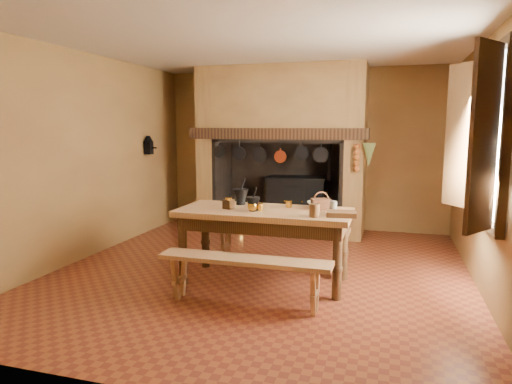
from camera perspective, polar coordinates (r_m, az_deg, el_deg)
floor at (r=5.81m, az=0.66°, el=-9.89°), size 5.50×5.50×0.00m
ceiling at (r=5.62m, az=0.71°, el=18.41°), size 5.50×5.50×0.00m
back_wall at (r=8.22m, az=5.97°, el=5.32°), size 5.00×0.02×2.80m
wall_left at (r=6.67m, az=-20.50°, el=4.20°), size 0.02×5.50×2.80m
wall_right at (r=5.42m, az=27.06°, el=3.03°), size 0.02×5.50×2.80m
wall_front at (r=3.01m, az=-13.84°, el=0.25°), size 5.00×0.02×2.80m
chimney_breast at (r=7.84m, az=3.24°, el=8.23°), size 2.95×0.96×2.80m
iron_range at (r=8.03m, az=5.18°, el=-1.32°), size 1.12×0.55×1.60m
hearth_pans at (r=8.14m, az=-2.17°, el=-3.95°), size 0.51×0.62×0.20m
hanging_pans at (r=7.38m, az=2.01°, el=4.73°), size 1.92×0.29×0.27m
onion_string at (r=7.14m, az=12.45°, el=4.19°), size 0.12×0.10×0.46m
herb_bunch at (r=7.13m, az=13.91°, el=4.54°), size 0.20×0.20×0.35m
window at (r=4.99m, az=26.38°, el=6.16°), size 0.39×1.75×1.76m
wall_coffee_mill at (r=7.92m, az=-13.29°, el=5.89°), size 0.23×0.16×0.31m
work_table at (r=5.27m, az=1.05°, el=-3.66°), size 1.98×0.88×0.86m
bench_front at (r=4.66m, az=-1.48°, el=-9.69°), size 1.77×0.31×0.50m
bench_back at (r=6.02m, az=2.88°, el=-5.46°), size 1.83×0.32×0.51m
mortar_large at (r=5.56m, az=-1.92°, el=-0.48°), size 0.19×0.19×0.33m
mortar_small at (r=5.14m, az=-0.37°, el=-1.39°), size 0.16×0.16×0.27m
coffee_grinder at (r=5.30m, az=-3.44°, el=-1.43°), size 0.15×0.13×0.16m
brass_mug_a at (r=5.16m, az=0.50°, el=-1.90°), size 0.08×0.08×0.08m
brass_mug_b at (r=5.39m, az=4.12°, el=-1.51°), size 0.08×0.08×0.08m
mixing_bowl at (r=5.38m, az=8.00°, el=-1.61°), size 0.37×0.37×0.07m
stoneware_crock at (r=4.84m, az=7.34°, el=-2.30°), size 0.15×0.15×0.14m
glass_jar at (r=5.07m, az=9.65°, el=-1.88°), size 0.09×0.09×0.14m
wicker_basket at (r=5.29m, az=8.13°, el=-1.44°), size 0.26×0.23×0.21m
wooden_tray at (r=4.93m, az=10.61°, el=-2.70°), size 0.33×0.26×0.05m
brass_cup at (r=5.14m, az=-0.44°, el=-1.92°), size 0.11×0.11×0.09m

